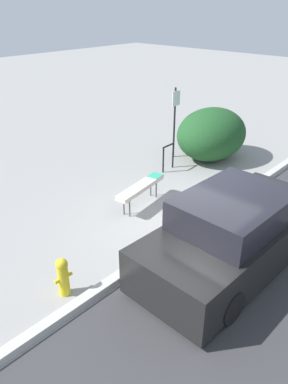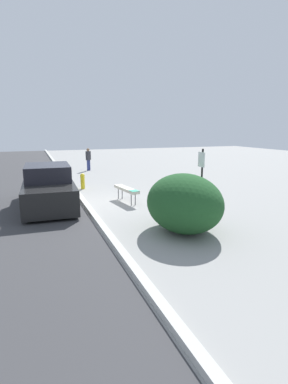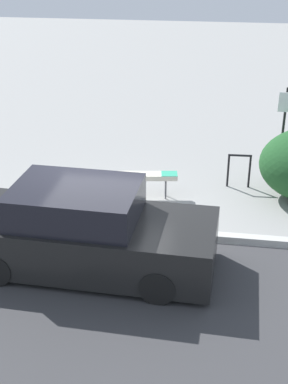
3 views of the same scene
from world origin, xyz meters
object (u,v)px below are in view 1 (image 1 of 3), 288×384
(bench, at_px, (141,187))
(sign_post, at_px, (175,117))
(parked_car_near, at_px, (235,233))
(fire_hydrant, at_px, (63,276))
(bike_rack, at_px, (168,155))

(bench, distance_m, sign_post, 3.62)
(sign_post, height_order, parked_car_near, sign_post)
(bench, relative_size, sign_post, 0.76)
(fire_hydrant, bearing_deg, bike_rack, 21.05)
(sign_post, xyz_separation_m, parked_car_near, (-3.68, -4.41, -0.69))
(bike_rack, bearing_deg, fire_hydrant, -158.95)
(bench, xyz_separation_m, sign_post, (3.19, 1.47, 0.87))
(bench, distance_m, bike_rack, 2.41)
(bike_rack, distance_m, sign_post, 1.42)
(bike_rack, xyz_separation_m, sign_post, (0.97, 0.55, 0.88))
(bench, height_order, sign_post, sign_post)
(sign_post, bearing_deg, bench, -155.25)
(bench, distance_m, parked_car_near, 2.99)
(bike_rack, distance_m, parked_car_near, 4.73)
(sign_post, xyz_separation_m, fire_hydrant, (-6.50, -2.68, -0.98))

